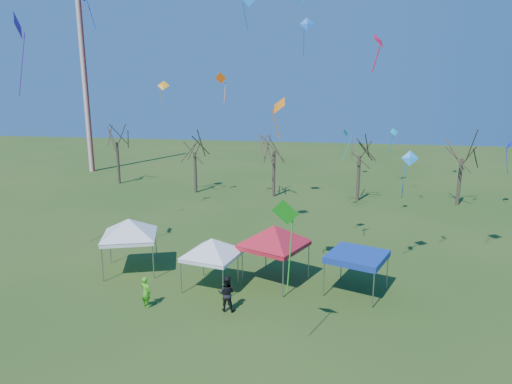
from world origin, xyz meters
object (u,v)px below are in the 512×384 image
at_px(person_dark, 227,293).
at_px(person_green, 146,292).
at_px(tree_1, 194,138).
at_px(tree_4, 464,141).
at_px(tent_white_west, 129,222).
at_px(radio_mast, 84,74).
at_px(tent_blue, 357,257).
at_px(tree_0, 116,127).
at_px(tree_2, 274,135).
at_px(tree_3, 360,139).
at_px(tent_red, 274,229).
at_px(tent_white_mid, 212,242).

bearing_deg(person_dark, person_green, 5.64).
height_order(tree_1, tree_4, tree_4).
xyz_separation_m(tree_4, person_dark, (-16.70, -24.16, -5.13)).
relative_size(tree_1, tent_white_west, 1.83).
distance_m(radio_mast, tent_white_west, 37.25).
bearing_deg(tree_4, tent_blue, -116.00).
bearing_deg(tree_0, radio_mast, 137.23).
distance_m(tree_0, person_dark, 34.20).
xyz_separation_m(tree_2, person_green, (-3.15, -24.90, -5.46)).
distance_m(radio_mast, tree_2, 28.08).
relative_size(tree_3, tent_red, 1.89).
bearing_deg(person_dark, tree_2, -86.91).
bearing_deg(tent_white_west, tree_3, 54.64).
xyz_separation_m(radio_mast, tent_blue, (33.16, -30.90, -10.41)).
bearing_deg(tent_white_west, tent_white_mid, -15.10).
bearing_deg(tree_4, tent_red, -126.18).
relative_size(radio_mast, tree_3, 3.16).
bearing_deg(tent_white_mid, radio_mast, 128.52).
bearing_deg(tent_white_mid, person_dark, -59.99).
xyz_separation_m(tent_red, person_green, (-6.03, -4.23, -2.37)).
bearing_deg(tent_white_mid, tent_blue, 5.90).
relative_size(tree_1, tree_4, 0.96).
bearing_deg(person_dark, tent_blue, -152.71).
distance_m(tree_3, person_dark, 25.82).
bearing_deg(person_green, tree_4, -107.01).
bearing_deg(tree_2, person_dark, -87.62).
relative_size(tree_4, tent_white_west, 1.92).
relative_size(radio_mast, tent_red, 5.97).
relative_size(tree_2, tent_red, 1.95).
xyz_separation_m(tree_2, tree_4, (17.72, -0.38, -0.23)).
bearing_deg(radio_mast, tent_white_mid, -51.48).
xyz_separation_m(tree_0, person_green, (15.33, -27.90, -5.66)).
height_order(tent_white_west, person_dark, tent_white_west).
xyz_separation_m(tree_4, tent_red, (-14.84, -20.29, -2.86)).
relative_size(radio_mast, person_green, 15.11).
relative_size(tree_1, tent_white_mid, 2.00).
bearing_deg(tree_0, tent_red, -47.93).
distance_m(tent_white_mid, person_green, 4.37).
distance_m(tree_3, tent_white_west, 25.02).
xyz_separation_m(tree_4, tent_blue, (-10.20, -20.90, -3.97)).
relative_size(tree_0, tent_red, 2.02).
bearing_deg(tent_red, tree_0, 132.07).
height_order(tent_white_west, person_green, tent_white_west).
bearing_deg(tree_3, tree_2, 177.73).
bearing_deg(tent_blue, tree_2, 109.48).
distance_m(radio_mast, person_green, 42.82).
relative_size(tent_red, tent_blue, 1.13).
distance_m(radio_mast, tree_3, 36.04).
bearing_deg(tree_3, tree_1, 177.94).
distance_m(tree_1, tent_blue, 27.05).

